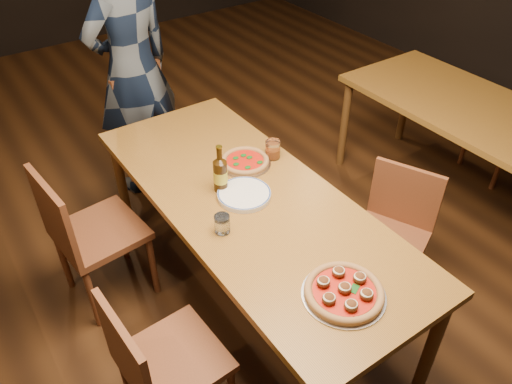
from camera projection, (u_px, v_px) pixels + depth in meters
ground at (251, 298)px, 2.91m from camera, size 9.00×9.00×0.00m
table_main at (250, 209)px, 2.49m from camera, size 0.80×2.00×0.75m
table_right at (493, 127)px, 3.12m from camera, size 0.80×2.00×0.75m
chair_main_nw at (174, 359)px, 2.10m from camera, size 0.42×0.42×0.86m
chair_main_sw at (100, 231)px, 2.68m from camera, size 0.47×0.47×0.92m
chair_main_e at (389, 239)px, 2.71m from camera, size 0.50×0.50×0.81m
chair_end at (164, 134)px, 3.47m from camera, size 0.55×0.55×0.92m
chair_nbr_right at (511, 121)px, 3.64m from camera, size 0.50×0.50×0.89m
pizza_meatball at (344, 292)px, 1.95m from camera, size 0.33×0.33×0.06m
pizza_margherita at (245, 161)px, 2.66m from camera, size 0.28×0.28×0.04m
plate_stack at (244, 195)px, 2.45m from camera, size 0.26×0.26×0.03m
beer_bottle at (220, 175)px, 2.44m from camera, size 0.07×0.07×0.25m
water_glass at (222, 224)px, 2.23m from camera, size 0.07×0.07×0.09m
amber_glass at (273, 149)px, 2.69m from camera, size 0.08×0.08×0.10m
diner at (132, 68)px, 3.27m from camera, size 0.75×0.60×1.81m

